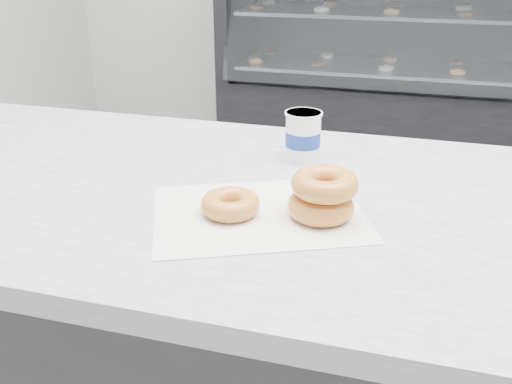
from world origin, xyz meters
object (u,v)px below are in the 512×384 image
Objects in this scene: display_case at (420,83)px; coffee_cup at (303,136)px; donut_single at (230,204)px; donut_stack at (323,195)px.

coffee_cup is at bearing -95.15° from display_case.
coffee_cup is at bearing 77.35° from donut_single.
display_case reaches higher than donut_single.
display_case is at bearing 87.00° from donut_stack.
coffee_cup reaches higher than donut_single.
coffee_cup is (-0.08, 0.25, 0.01)m from donut_stack.
donut_stack is 0.26m from coffee_cup.
donut_stack is 1.32× the size of coffee_cup.
display_case is 2.83m from donut_stack.
display_case reaches higher than coffee_cup.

